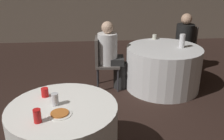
% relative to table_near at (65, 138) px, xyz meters
% --- Properties ---
extents(table_near, '(1.06, 1.06, 0.73)m').
position_rel_table_near_xyz_m(table_near, '(0.00, 0.00, 0.00)').
color(table_near, white).
rests_on(table_near, ground_plane).
extents(table_far, '(1.26, 1.26, 0.73)m').
position_rel_table_near_xyz_m(table_far, '(1.51, 1.82, 0.00)').
color(table_far, white).
rests_on(table_far, ground_plane).
extents(chair_far_northeast, '(0.56, 0.56, 0.90)m').
position_rel_table_near_xyz_m(chair_far_northeast, '(2.19, 2.62, 0.18)').
color(chair_far_northeast, '#59514C').
rests_on(chair_far_northeast, ground_plane).
extents(chair_far_west, '(0.43, 0.42, 0.90)m').
position_rel_table_near_xyz_m(chair_far_west, '(0.47, 1.89, 0.18)').
color(chair_far_west, '#59514C').
rests_on(chair_far_west, ground_plane).
extents(person_white_shirt, '(0.50, 0.33, 1.17)m').
position_rel_table_near_xyz_m(person_white_shirt, '(0.63, 1.88, 0.23)').
color(person_white_shirt, '#282828').
rests_on(person_white_shirt, ground_plane).
extents(person_black_shirt, '(0.47, 0.49, 1.17)m').
position_rel_table_near_xyz_m(person_black_shirt, '(2.08, 2.50, 0.23)').
color(person_black_shirt, '#4C4238').
rests_on(person_black_shirt, ground_plane).
extents(pizza_plate_near, '(0.22, 0.22, 0.02)m').
position_rel_table_near_xyz_m(pizza_plate_near, '(-0.01, -0.14, 0.37)').
color(pizza_plate_near, white).
rests_on(pizza_plate_near, table_near).
extents(soda_can_silver, '(0.07, 0.07, 0.12)m').
position_rel_table_near_xyz_m(soda_can_silver, '(-0.06, 0.04, 0.42)').
color(soda_can_silver, silver).
rests_on(soda_can_silver, table_near).
extents(soda_can_red, '(0.07, 0.07, 0.12)m').
position_rel_table_near_xyz_m(soda_can_red, '(-0.18, -0.25, 0.42)').
color(soda_can_red, red).
rests_on(soda_can_red, table_near).
extents(cup_near, '(0.07, 0.07, 0.09)m').
position_rel_table_near_xyz_m(cup_near, '(-0.19, 0.22, 0.41)').
color(cup_near, red).
rests_on(cup_near, table_near).
extents(bottle_far, '(0.09, 0.09, 0.23)m').
position_rel_table_near_xyz_m(bottle_far, '(1.79, 1.80, 0.48)').
color(bottle_far, white).
rests_on(bottle_far, table_far).
extents(cup_far, '(0.08, 0.08, 0.09)m').
position_rel_table_near_xyz_m(cup_far, '(1.48, 2.37, 0.41)').
color(cup_far, silver).
rests_on(cup_far, table_far).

